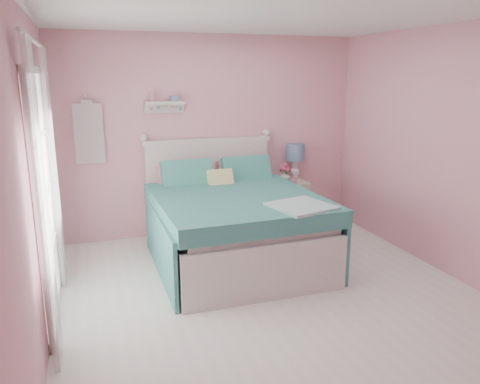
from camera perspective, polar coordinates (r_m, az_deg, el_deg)
floor at (r=4.57m, az=4.45°, el=-13.15°), size 4.50×4.50×0.00m
room_shell at (r=4.10m, az=4.87°, el=6.95°), size 4.50×4.50×4.50m
bed at (r=5.38m, az=-0.97°, el=-3.97°), size 1.78×2.23×1.28m
nightstand at (r=6.56m, az=5.94°, el=-1.51°), size 0.46×0.45×0.66m
table_lamp at (r=6.52m, az=6.75°, el=4.50°), size 0.25×0.25×0.50m
vase at (r=6.44m, az=5.50°, el=1.93°), size 0.15×0.15×0.15m
teacup at (r=6.33m, az=6.47°, el=1.38°), size 0.13×0.13×0.08m
roses at (r=6.41m, az=5.52°, el=2.93°), size 0.14×0.11×0.12m
wall_shelf at (r=6.01m, az=-9.23°, el=10.54°), size 0.50×0.15×0.25m
hanging_dress at (r=5.95m, az=-17.93°, el=6.77°), size 0.34×0.03×0.72m
french_door at (r=4.27m, az=-22.74°, el=-0.80°), size 0.04×1.32×2.16m
curtain_near at (r=3.52m, az=-22.83°, el=-2.04°), size 0.04×0.40×2.32m
curtain_far at (r=4.97m, az=-21.76°, el=2.53°), size 0.04×0.40×2.32m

